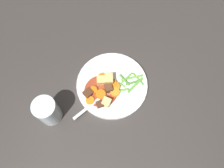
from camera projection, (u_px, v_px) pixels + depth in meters
ground_plane at (112, 86)px, 0.80m from camera, size 3.00×3.00×0.00m
dinner_plate at (112, 85)px, 0.80m from camera, size 0.25×0.25×0.02m
stew_sauce at (101, 91)px, 0.78m from camera, size 0.12×0.12×0.00m
carrot_slice_0 at (116, 92)px, 0.77m from camera, size 0.04×0.04×0.01m
carrot_slice_1 at (112, 84)px, 0.78m from camera, size 0.04×0.04×0.01m
carrot_slice_2 at (102, 77)px, 0.79m from camera, size 0.04×0.04×0.01m
carrot_slice_3 at (101, 94)px, 0.77m from camera, size 0.04×0.04×0.01m
carrot_slice_4 at (115, 87)px, 0.78m from camera, size 0.05×0.05×0.01m
carrot_slice_5 at (93, 90)px, 0.77m from camera, size 0.04×0.04×0.01m
carrot_slice_6 at (90, 100)px, 0.76m from camera, size 0.03×0.03×0.01m
potato_chunk_0 at (109, 79)px, 0.78m from camera, size 0.04×0.04×0.03m
potato_chunk_1 at (102, 80)px, 0.78m from camera, size 0.04×0.04×0.03m
potato_chunk_2 at (107, 102)px, 0.75m from camera, size 0.04×0.04×0.02m
meat_chunk_0 at (88, 93)px, 0.76m from camera, size 0.04×0.04×0.02m
meat_chunk_1 at (109, 88)px, 0.77m from camera, size 0.03×0.03×0.02m
meat_chunk_2 at (100, 104)px, 0.75m from camera, size 0.02×0.02×0.02m
green_bean_0 at (135, 85)px, 0.78m from camera, size 0.07×0.04×0.01m
green_bean_1 at (124, 79)px, 0.79m from camera, size 0.07×0.04×0.01m
green_bean_2 at (132, 79)px, 0.79m from camera, size 0.08×0.01×0.01m
green_bean_3 at (134, 82)px, 0.79m from camera, size 0.06×0.01×0.01m
green_bean_4 at (138, 79)px, 0.79m from camera, size 0.02×0.05×0.01m
green_bean_5 at (121, 90)px, 0.77m from camera, size 0.05×0.01×0.01m
green_bean_6 at (125, 80)px, 0.79m from camera, size 0.03×0.05×0.01m
green_bean_7 at (119, 83)px, 0.79m from camera, size 0.04×0.04×0.01m
fork at (95, 102)px, 0.76m from camera, size 0.17×0.08×0.00m
water_glass at (48, 111)px, 0.71m from camera, size 0.07×0.07×0.11m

